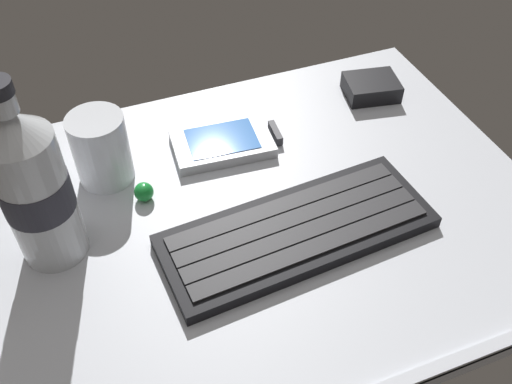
% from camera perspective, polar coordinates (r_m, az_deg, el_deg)
% --- Properties ---
extents(ground_plane, '(0.64, 0.48, 0.03)m').
position_cam_1_polar(ground_plane, '(0.64, 0.07, -2.62)').
color(ground_plane, silver).
extents(keyboard, '(0.30, 0.13, 0.02)m').
position_cam_1_polar(keyboard, '(0.61, 4.12, -3.82)').
color(keyboard, black).
rests_on(keyboard, ground_plane).
extents(handheld_device, '(0.13, 0.09, 0.02)m').
position_cam_1_polar(handheld_device, '(0.71, -2.86, 4.98)').
color(handheld_device, '#B7BABF').
rests_on(handheld_device, ground_plane).
extents(juice_cup, '(0.06, 0.06, 0.09)m').
position_cam_1_polar(juice_cup, '(0.67, -15.04, 3.93)').
color(juice_cup, silver).
rests_on(juice_cup, ground_plane).
extents(water_bottle, '(0.07, 0.07, 0.21)m').
position_cam_1_polar(water_bottle, '(0.58, -21.13, 0.43)').
color(water_bottle, silver).
rests_on(water_bottle, ground_plane).
extents(charger_block, '(0.08, 0.07, 0.02)m').
position_cam_1_polar(charger_block, '(0.81, 11.34, 10.13)').
color(charger_block, black).
rests_on(charger_block, ground_plane).
extents(trackball_mouse, '(0.02, 0.02, 0.02)m').
position_cam_1_polar(trackball_mouse, '(0.66, -11.05, 0.02)').
color(trackball_mouse, '#198C33').
rests_on(trackball_mouse, ground_plane).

